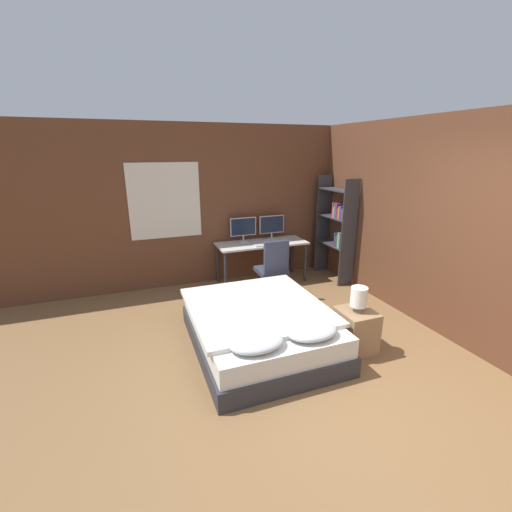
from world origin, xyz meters
TOP-DOWN VIEW (x-y plane):
  - ground_plane at (0.00, 0.00)m, footprint 20.00×20.00m
  - wall_back at (-0.02, 3.69)m, footprint 12.00×0.08m
  - wall_side_right at (1.75, 1.50)m, footprint 0.06×12.00m
  - bed at (-0.55, 1.34)m, footprint 1.56×1.91m
  - nightstand at (0.46, 0.85)m, footprint 0.38×0.43m
  - bedside_lamp at (0.46, 0.85)m, footprint 0.19×0.19m
  - desk at (0.26, 3.32)m, footprint 1.58×0.61m
  - monitor_left at (-0.02, 3.52)m, footprint 0.47×0.16m
  - monitor_right at (0.53, 3.52)m, footprint 0.47×0.16m
  - keyboard at (0.26, 3.12)m, footprint 0.40×0.13m
  - computer_mouse at (0.55, 3.12)m, footprint 0.07×0.05m
  - office_chair at (0.15, 2.60)m, footprint 0.52×0.52m
  - bookshelf at (1.56, 2.95)m, footprint 0.29×0.85m

SIDE VIEW (x-z plane):
  - ground_plane at x=0.00m, z-range 0.00..0.00m
  - bed at x=-0.55m, z-range -0.04..0.54m
  - nightstand at x=0.46m, z-range 0.00..0.52m
  - office_chair at x=0.15m, z-range -0.10..0.87m
  - desk at x=0.26m, z-range 0.28..1.00m
  - bedside_lamp at x=0.46m, z-range 0.54..0.84m
  - keyboard at x=0.26m, z-range 0.72..0.74m
  - computer_mouse at x=0.55m, z-range 0.72..0.76m
  - monitor_left at x=-0.02m, z-range 0.76..1.18m
  - monitor_right at x=0.53m, z-range 0.76..1.18m
  - bookshelf at x=1.56m, z-range 0.11..1.94m
  - wall_side_right at x=1.75m, z-range 0.00..2.70m
  - wall_back at x=-0.02m, z-range 0.00..2.70m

